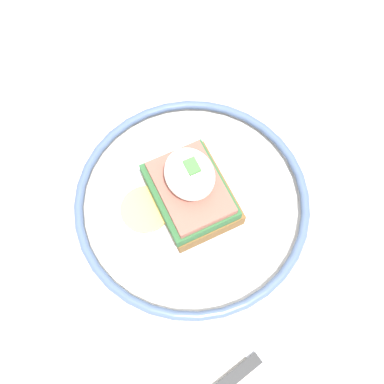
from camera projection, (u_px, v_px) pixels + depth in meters
name	position (u px, v px, depth m)	size (l,w,h in m)	color
ground_plane	(185.00, 321.00, 1.20)	(6.00, 6.00, 0.00)	#9E9993
dining_table	(179.00, 257.00, 0.64)	(1.00, 0.66, 0.73)	beige
plate	(192.00, 202.00, 0.53)	(0.26, 0.26, 0.02)	silver
sandwich	(190.00, 189.00, 0.49)	(0.10, 0.12, 0.08)	brown
fork	(137.00, 83.00, 0.60)	(0.05, 0.15, 0.00)	silver
knife	(257.00, 359.00, 0.47)	(0.05, 0.18, 0.01)	#2D2D2D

